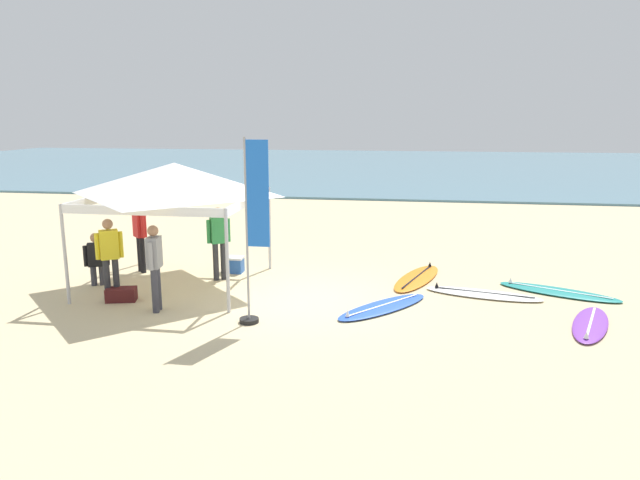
{
  "coord_description": "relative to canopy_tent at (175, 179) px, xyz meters",
  "views": [
    {
      "loc": [
        2.3,
        -11.47,
        3.77
      ],
      "look_at": [
        0.28,
        1.33,
        1.0
      ],
      "focal_mm": 32.95,
      "sensor_mm": 36.0,
      "label": 1
    }
  ],
  "objects": [
    {
      "name": "ground_plane",
      "position": [
        2.84,
        -0.7,
        -2.39
      ],
      "size": [
        80.0,
        80.0,
        0.0
      ],
      "primitive_type": "plane",
      "color": "beige"
    },
    {
      "name": "sea",
      "position": [
        2.84,
        31.97,
        -2.34
      ],
      "size": [
        80.0,
        36.0,
        0.1
      ],
      "primitive_type": "cube",
      "color": "#568499",
      "rests_on": "ground"
    },
    {
      "name": "canopy_tent",
      "position": [
        0.0,
        0.0,
        0.0
      ],
      "size": [
        3.49,
        3.49,
        2.75
      ],
      "color": "#B7B7BC",
      "rests_on": "ground"
    },
    {
      "name": "surfboard_purple",
      "position": [
        8.43,
        -1.4,
        -2.35
      ],
      "size": [
        1.29,
        2.24,
        0.19
      ],
      "color": "purple",
      "rests_on": "ground"
    },
    {
      "name": "surfboard_teal",
      "position": [
        8.33,
        0.62,
        -2.35
      ],
      "size": [
        2.57,
        1.7,
        0.19
      ],
      "color": "#19847F",
      "rests_on": "ground"
    },
    {
      "name": "surfboard_orange",
      "position": [
        5.32,
        1.25,
        -2.35
      ],
      "size": [
        1.43,
        2.64,
        0.19
      ],
      "color": "orange",
      "rests_on": "ground"
    },
    {
      "name": "surfboard_blue",
      "position": [
        4.64,
        -0.99,
        -2.35
      ],
      "size": [
        2.04,
        2.29,
        0.19
      ],
      "color": "blue",
      "rests_on": "ground"
    },
    {
      "name": "surfboard_white",
      "position": [
        6.71,
        0.2,
        -2.35
      ],
      "size": [
        2.52,
        1.19,
        0.19
      ],
      "color": "white",
      "rests_on": "ground"
    },
    {
      "name": "person_yellow",
      "position": [
        -0.94,
        -1.31,
        -1.4
      ],
      "size": [
        0.47,
        0.38,
        1.71
      ],
      "color": "#2D2D33",
      "rests_on": "ground"
    },
    {
      "name": "person_green",
      "position": [
        0.78,
        0.51,
        -1.4
      ],
      "size": [
        0.48,
        0.38,
        1.71
      ],
      "color": "#2D2D33",
      "rests_on": "ground"
    },
    {
      "name": "person_grey",
      "position": [
        0.28,
        -1.83,
        -1.4
      ],
      "size": [
        0.26,
        0.55,
        1.71
      ],
      "color": "#383842",
      "rests_on": "ground"
    },
    {
      "name": "person_red",
      "position": [
        -1.34,
        0.89,
        -1.4
      ],
      "size": [
        0.42,
        0.41,
        1.71
      ],
      "color": "black",
      "rests_on": "ground"
    },
    {
      "name": "person_black",
      "position": [
        -1.8,
        -0.35,
        -1.73
      ],
      "size": [
        0.51,
        0.35,
        1.2
      ],
      "color": "#383842",
      "rests_on": "ground"
    },
    {
      "name": "banner_flag",
      "position": [
        2.35,
        -2.18,
        -0.82
      ],
      "size": [
        0.6,
        0.36,
        3.4
      ],
      "color": "#99999E",
      "rests_on": "ground"
    },
    {
      "name": "gear_bag_near_tent",
      "position": [
        -0.72,
        -1.35,
        -2.25
      ],
      "size": [
        0.66,
        0.46,
        0.28
      ],
      "primitive_type": "cube",
      "rotation": [
        0.0,
        0.0,
        0.26
      ],
      "color": "#4C1919",
      "rests_on": "ground"
    },
    {
      "name": "cooler_box",
      "position": [
        0.88,
        1.19,
        -2.19
      ],
      "size": [
        0.5,
        0.36,
        0.39
      ],
      "color": "#2D60B7",
      "rests_on": "ground"
    }
  ]
}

